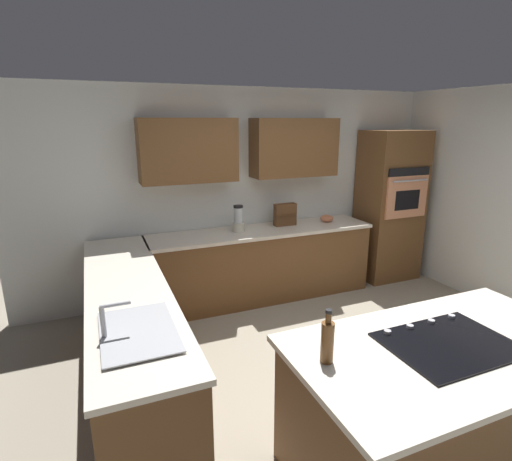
{
  "coord_description": "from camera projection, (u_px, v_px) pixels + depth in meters",
  "views": [
    {
      "loc": [
        2.0,
        2.67,
        2.2
      ],
      "look_at": [
        0.45,
        -1.09,
        1.08
      ],
      "focal_mm": 28.11,
      "sensor_mm": 36.0,
      "label": 1
    }
  ],
  "objects": [
    {
      "name": "island_base",
      "position": [
        439.0,
        411.0,
        2.53
      ],
      "size": [
        1.85,
        0.97,
        0.86
      ],
      "primitive_type": "cube",
      "color": "brown",
      "rests_on": "ground"
    },
    {
      "name": "countertop_side",
      "position": [
        126.0,
        288.0,
        3.28
      ],
      "size": [
        0.64,
        2.94,
        0.04
      ],
      "primitive_type": "cube",
      "color": "silver",
      "rests_on": "lower_cabinets_side"
    },
    {
      "name": "spice_rack",
      "position": [
        285.0,
        215.0,
        5.11
      ],
      "size": [
        0.29,
        0.11,
        0.28
      ],
      "color": "brown",
      "rests_on": "countertop_back"
    },
    {
      "name": "ground_plane",
      "position": [
        346.0,
        368.0,
        3.69
      ],
      "size": [
        14.0,
        14.0,
        0.0
      ],
      "primitive_type": "plane",
      "color": "#9E937F"
    },
    {
      "name": "oil_bottle",
      "position": [
        327.0,
        341.0,
        2.2
      ],
      "size": [
        0.07,
        0.07,
        0.32
      ],
      "color": "brown",
      "rests_on": "island_top"
    },
    {
      "name": "island_top",
      "position": [
        449.0,
        348.0,
        2.41
      ],
      "size": [
        1.93,
        1.05,
        0.04
      ],
      "primitive_type": "cube",
      "color": "silver",
      "rests_on": "island_base"
    },
    {
      "name": "wall_oven",
      "position": [
        390.0,
        206.0,
        5.63
      ],
      "size": [
        0.8,
        0.66,
        2.08
      ],
      "color": "brown",
      "rests_on": "ground"
    },
    {
      "name": "sink_unit",
      "position": [
        137.0,
        331.0,
        2.53
      ],
      "size": [
        0.46,
        0.7,
        0.23
      ],
      "color": "#515456",
      "rests_on": "countertop_side"
    },
    {
      "name": "lower_cabinets_side",
      "position": [
        131.0,
        337.0,
        3.4
      ],
      "size": [
        0.6,
        2.9,
        0.86
      ],
      "primitive_type": "cube",
      "color": "brown",
      "rests_on": "ground"
    },
    {
      "name": "countertop_back",
      "position": [
        262.0,
        231.0,
        4.96
      ],
      "size": [
        2.84,
        0.64,
        0.04
      ],
      "primitive_type": "cube",
      "color": "silver",
      "rests_on": "lower_cabinets_back"
    },
    {
      "name": "mixing_bowl",
      "position": [
        327.0,
        218.0,
        5.32
      ],
      "size": [
        0.17,
        0.17,
        0.09
      ],
      "primitive_type": "ellipsoid",
      "color": "#CC724C",
      "rests_on": "countertop_back"
    },
    {
      "name": "blender",
      "position": [
        238.0,
        220.0,
        4.84
      ],
      "size": [
        0.15,
        0.15,
        0.32
      ],
      "color": "beige",
      "rests_on": "countertop_back"
    },
    {
      "name": "wall_back",
      "position": [
        255.0,
        182.0,
        5.11
      ],
      "size": [
        6.0,
        0.44,
        2.6
      ],
      "color": "silver",
      "rests_on": "ground"
    },
    {
      "name": "lower_cabinets_back",
      "position": [
        262.0,
        265.0,
        5.08
      ],
      "size": [
        2.8,
        0.6,
        0.86
      ],
      "primitive_type": "cube",
      "color": "brown",
      "rests_on": "ground"
    },
    {
      "name": "cooktop",
      "position": [
        448.0,
        343.0,
        2.41
      ],
      "size": [
        0.76,
        0.56,
        0.03
      ],
      "color": "black",
      "rests_on": "island_top"
    }
  ]
}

